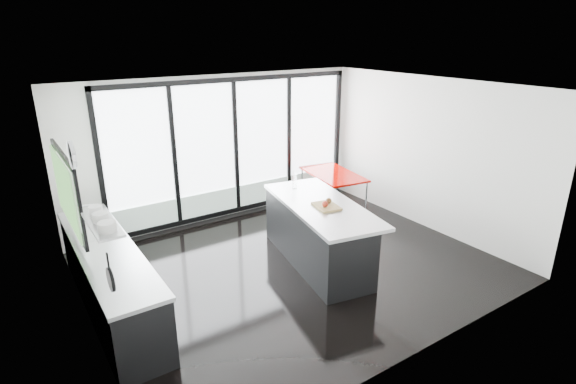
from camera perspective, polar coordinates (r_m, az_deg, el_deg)
floor at (r=7.28m, az=0.67°, el=-9.37°), size 6.00×5.00×0.00m
ceiling at (r=6.40m, az=0.77°, el=13.08°), size 6.00×5.00×0.00m
wall_back at (r=8.92m, az=-6.85°, el=4.87°), size 6.00×0.09×2.80m
wall_front at (r=5.01m, az=17.21°, el=-6.58°), size 6.00×0.00×2.80m
wall_left at (r=5.89m, az=-25.56°, el=-1.95°), size 0.26×5.00×2.80m
wall_right at (r=8.70m, az=17.31°, el=4.60°), size 0.00×5.00×2.80m
counter_cabinets at (r=6.49m, az=-21.67°, el=-10.11°), size 0.69×3.24×1.36m
island at (r=7.21m, az=3.62°, el=-5.20°), size 1.47×2.60×1.30m
bar_stool_near at (r=7.57m, az=6.11°, el=-5.65°), size 0.47×0.47×0.62m
bar_stool_far at (r=7.97m, az=3.31°, el=-4.23°), size 0.49×0.49×0.62m
red_table at (r=9.40m, az=5.69°, el=0.10°), size 1.05×1.58×0.79m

